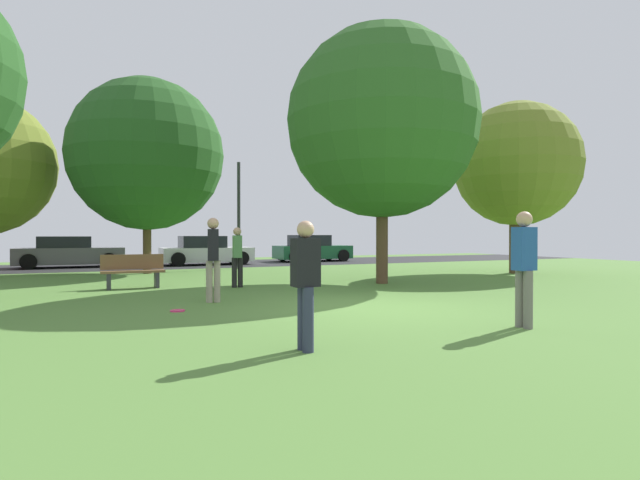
{
  "coord_description": "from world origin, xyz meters",
  "views": [
    {
      "loc": [
        -5.1,
        -8.39,
        1.43
      ],
      "look_at": [
        0.0,
        2.61,
        1.3
      ],
      "focal_mm": 28.04,
      "sensor_mm": 36.0,
      "label": 1
    }
  ],
  "objects": [
    {
      "name": "ground_plane",
      "position": [
        0.0,
        0.0,
        0.0
      ],
      "size": [
        44.0,
        44.0,
        0.0
      ],
      "primitive_type": "plane",
      "color": "#547F38"
    },
    {
      "name": "road_strip",
      "position": [
        0.0,
        16.0,
        0.0
      ],
      "size": [
        44.0,
        6.4,
        0.01
      ],
      "primitive_type": "cube",
      "color": "#28282B",
      "rests_on": "ground_plane"
    },
    {
      "name": "maple_tree_far",
      "position": [
        9.32,
        5.35,
        4.04
      ],
      "size": [
        4.58,
        4.58,
        6.34
      ],
      "color": "brown",
      "rests_on": "ground_plane"
    },
    {
      "name": "oak_tree_right",
      "position": [
        2.72,
        4.14,
        4.72
      ],
      "size": [
        5.6,
        5.6,
        7.52
      ],
      "color": "brown",
      "rests_on": "ground_plane"
    },
    {
      "name": "oak_tree_center",
      "position": [
        -3.15,
        11.01,
        4.38
      ],
      "size": [
        5.58,
        5.58,
        7.17
      ],
      "color": "brown",
      "rests_on": "ground_plane"
    },
    {
      "name": "person_thrower",
      "position": [
        0.95,
        -2.78,
        1.0
      ],
      "size": [
        0.32,
        0.3,
        1.78
      ],
      "rotation": [
        0.0,
        0.0,
        3.14
      ],
      "color": "slate",
      "rests_on": "ground_plane"
    },
    {
      "name": "person_catcher",
      "position": [
        -2.69,
        -2.76,
        0.88
      ],
      "size": [
        0.32,
        0.3,
        1.6
      ],
      "rotation": [
        0.0,
        0.0,
        -0.0
      ],
      "color": "#2D334C",
      "rests_on": "ground_plane"
    },
    {
      "name": "person_bystander",
      "position": [
        -1.44,
        4.84,
        0.9
      ],
      "size": [
        0.3,
        0.35,
        1.63
      ],
      "rotation": [
        0.0,
        0.0,
        1.44
      ],
      "color": "black",
      "rests_on": "ground_plane"
    },
    {
      "name": "person_walking",
      "position": [
        -2.72,
        2.12,
        1.0
      ],
      "size": [
        0.3,
        0.36,
        1.79
      ],
      "rotation": [
        0.0,
        0.0,
        1.38
      ],
      "color": "gray",
      "rests_on": "ground_plane"
    },
    {
      "name": "frisbee_disc",
      "position": [
        -3.61,
        1.15,
        0.01
      ],
      "size": [
        0.27,
        0.27,
        0.03
      ],
      "primitive_type": "cylinder",
      "color": "#EA2D6B",
      "rests_on": "ground_plane"
    },
    {
      "name": "parked_car_grey",
      "position": [
        -5.88,
        16.18,
        0.63
      ],
      "size": [
        4.37,
        2.04,
        1.36
      ],
      "color": "slate",
      "rests_on": "ground_plane"
    },
    {
      "name": "parked_car_white",
      "position": [
        -0.01,
        15.62,
        0.63
      ],
      "size": [
        4.24,
        2.06,
        1.37
      ],
      "color": "white",
      "rests_on": "ground_plane"
    },
    {
      "name": "parked_car_green",
      "position": [
        5.86,
        16.3,
        0.64
      ],
      "size": [
        4.02,
        2.04,
        1.42
      ],
      "color": "#195633",
      "rests_on": "ground_plane"
    },
    {
      "name": "park_bench",
      "position": [
        -4.04,
        5.79,
        0.46
      ],
      "size": [
        1.6,
        0.45,
        0.9
      ],
      "rotation": [
        0.0,
        0.0,
        3.14
      ],
      "color": "brown",
      "rests_on": "ground_plane"
    },
    {
      "name": "street_lamp_post",
      "position": [
        0.66,
        12.2,
        2.25
      ],
      "size": [
        0.14,
        0.14,
        4.5
      ],
      "primitive_type": "cylinder",
      "color": "#2D2D33",
      "rests_on": "ground_plane"
    }
  ]
}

